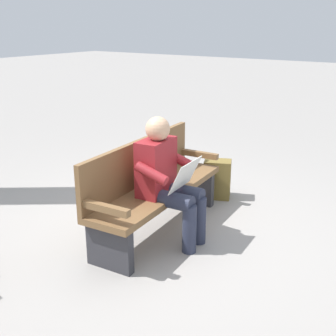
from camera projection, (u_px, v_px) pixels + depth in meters
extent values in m
plane|color=gray|center=(159.00, 230.00, 4.33)|extent=(40.00, 40.00, 0.00)
cube|color=brown|center=(159.00, 191.00, 4.19)|extent=(1.83, 0.63, 0.06)
cube|color=brown|center=(140.00, 162.00, 4.21)|extent=(1.80, 0.21, 0.45)
cube|color=brown|center=(198.00, 154.00, 4.84)|extent=(0.10, 0.48, 0.06)
cube|color=brown|center=(104.00, 208.00, 3.44)|extent=(0.10, 0.48, 0.06)
cube|color=#2D2D33|center=(195.00, 187.00, 4.92)|extent=(0.12, 0.44, 0.39)
cube|color=#2D2D33|center=(110.00, 247.00, 3.60)|extent=(0.12, 0.44, 0.39)
cube|color=maroon|center=(156.00, 167.00, 3.97)|extent=(0.42, 0.25, 0.52)
sphere|color=tan|center=(158.00, 129.00, 3.85)|extent=(0.22, 0.22, 0.22)
cylinder|color=#282D42|center=(181.00, 193.00, 4.03)|extent=(0.19, 0.43, 0.15)
cylinder|color=#282D42|center=(171.00, 200.00, 3.87)|extent=(0.19, 0.43, 0.15)
cylinder|color=#282D42|center=(199.00, 220.00, 4.02)|extent=(0.13, 0.13, 0.45)
cylinder|color=#282D42|center=(189.00, 229.00, 3.86)|extent=(0.13, 0.13, 0.45)
cylinder|color=maroon|center=(178.00, 159.00, 4.11)|extent=(0.12, 0.32, 0.18)
cylinder|color=maroon|center=(152.00, 174.00, 3.72)|extent=(0.12, 0.32, 0.18)
cube|color=silver|center=(185.00, 175.00, 3.84)|extent=(0.41, 0.17, 0.27)
cube|color=brown|center=(217.00, 179.00, 5.07)|extent=(0.31, 0.36, 0.46)
cube|color=olive|center=(218.00, 181.00, 5.20)|extent=(0.12, 0.21, 0.20)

